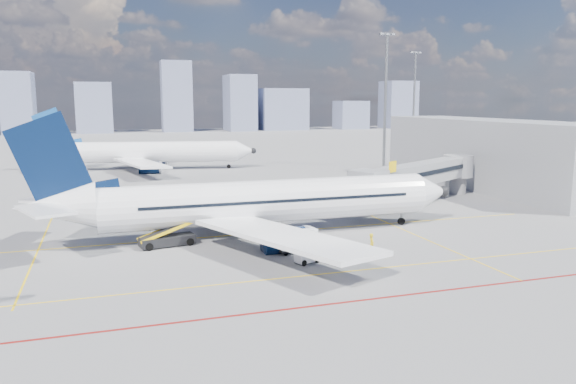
% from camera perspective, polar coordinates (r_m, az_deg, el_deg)
% --- Properties ---
extents(ground, '(420.00, 420.00, 0.00)m').
position_cam_1_polar(ground, '(47.52, -0.23, -6.35)').
color(ground, gray).
rests_on(ground, ground).
extents(apron_markings, '(90.00, 35.12, 0.01)m').
position_cam_1_polar(apron_markings, '(43.78, 0.63, -7.72)').
color(apron_markings, yellow).
rests_on(apron_markings, ground).
extents(jet_bridge, '(23.55, 15.78, 6.30)m').
position_cam_1_polar(jet_bridge, '(71.75, 13.63, 1.78)').
color(jet_bridge, gray).
rests_on(jet_bridge, ground).
extents(terminal_block, '(10.00, 42.00, 10.00)m').
position_cam_1_polar(terminal_block, '(88.39, 19.68, 3.69)').
color(terminal_block, gray).
rests_on(terminal_block, ground).
extents(floodlight_mast_ne, '(3.20, 0.61, 25.45)m').
position_cam_1_polar(floodlight_mast_ne, '(111.44, 9.88, 9.58)').
color(floodlight_mast_ne, slate).
rests_on(floodlight_mast_ne, ground).
extents(floodlight_mast_far, '(3.20, 0.61, 25.45)m').
position_cam_1_polar(floodlight_mast_far, '(155.18, 12.69, 9.38)').
color(floodlight_mast_far, slate).
rests_on(floodlight_mast_far, ground).
extents(distant_skyline, '(245.77, 15.41, 28.49)m').
position_cam_1_polar(distant_skyline, '(234.31, -13.67, 8.52)').
color(distant_skyline, slate).
rests_on(distant_skyline, ground).
extents(main_aircraft, '(42.39, 36.95, 12.35)m').
position_cam_1_polar(main_aircraft, '(53.18, -3.70, -1.12)').
color(main_aircraft, white).
rests_on(main_aircraft, ground).
extents(second_aircraft, '(40.07, 34.61, 11.78)m').
position_cam_1_polar(second_aircraft, '(107.76, -14.23, 3.92)').
color(second_aircraft, white).
rests_on(second_aircraft, ground).
extents(baggage_tug, '(2.11, 1.67, 1.30)m').
position_cam_1_polar(baggage_tug, '(44.87, 1.82, -6.48)').
color(baggage_tug, white).
rests_on(baggage_tug, ground).
extents(cargo_dolly, '(3.80, 2.15, 1.97)m').
position_cam_1_polar(cargo_dolly, '(48.02, 0.89, -4.85)').
color(cargo_dolly, black).
rests_on(cargo_dolly, ground).
extents(belt_loader, '(7.04, 2.78, 2.82)m').
position_cam_1_polar(belt_loader, '(51.17, -11.99, -4.57)').
color(belt_loader, black).
rests_on(belt_loader, ground).
extents(ramp_worker, '(0.59, 0.77, 1.90)m').
position_cam_1_polar(ramp_worker, '(47.48, 8.49, -5.28)').
color(ramp_worker, gold).
rests_on(ramp_worker, ground).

